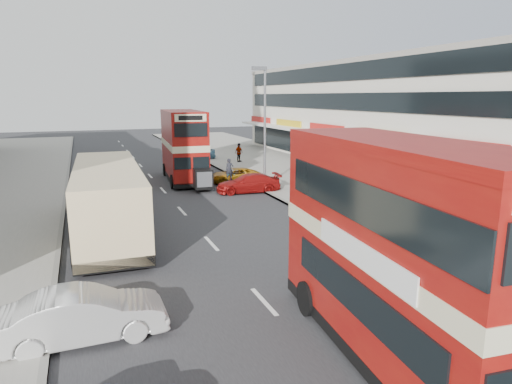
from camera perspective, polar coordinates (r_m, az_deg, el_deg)
name	(u,v)px	position (r m, az deg, el deg)	size (l,w,h in m)	color
ground	(292,333)	(12.67, 4.61, -17.41)	(160.00, 160.00, 0.00)	#28282B
road_surface	(163,190)	(30.92, -11.73, 0.21)	(12.00, 90.00, 0.01)	#28282B
pavement_right	(319,178)	(34.88, 8.07, 1.80)	(12.00, 90.00, 0.15)	gray
kerb_left	(65,196)	(30.54, -23.08, -0.53)	(0.20, 90.00, 0.16)	gray
kerb_right	(248,183)	(32.43, -1.06, 1.14)	(0.20, 90.00, 0.16)	gray
commercial_row	(392,115)	(40.45, 16.86, 9.40)	(9.90, 46.20, 9.30)	beige
street_lamp	(264,118)	(30.17, 0.99, 9.33)	(1.00, 0.20, 8.12)	slate
bus_main	(401,252)	(11.02, 17.97, -7.29)	(3.30, 9.45, 5.10)	black
bus_second	(184,145)	(33.90, -9.18, 5.86)	(3.14, 9.30, 5.03)	black
coach	(108,197)	(21.54, -18.28, -0.59)	(3.19, 11.15, 2.93)	black
car_left_front	(84,315)	(12.80, -20.98, -14.44)	(1.45, 4.15, 1.37)	silver
car_right_a	(248,183)	(29.52, -0.99, 1.11)	(1.72, 4.23, 1.23)	maroon
car_right_b	(235,175)	(33.04, -2.73, 2.13)	(1.75, 3.80, 1.06)	#B47612
car_right_c	(193,153)	(44.92, -8.00, 4.94)	(1.74, 4.33, 1.48)	teal
pedestrian_near	(303,184)	(26.93, 5.97, 1.05)	(0.71, 0.48, 1.92)	gray
pedestrian_far	(239,153)	(42.45, -2.20, 5.04)	(1.03, 0.43, 1.76)	gray
cyclist	(230,176)	(32.04, -3.38, 2.00)	(0.58, 1.61, 1.90)	gray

